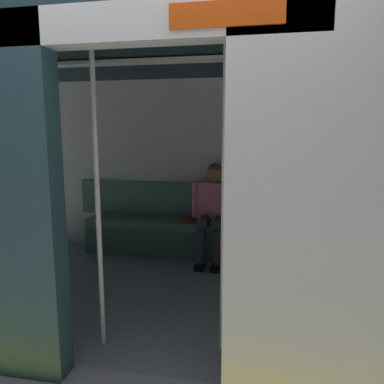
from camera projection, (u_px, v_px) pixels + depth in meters
The scene contains 7 objects.
train_car at pixel (179, 131), 3.32m from camera, with size 6.40×2.96×2.33m.
bench_seat at pixel (205, 230), 4.61m from camera, with size 3.06×0.44×0.45m.
person_seated at pixel (213, 206), 4.48m from camera, with size 0.55×0.68×1.18m.
handbag at pixel (243, 216), 4.55m from camera, with size 0.26×0.15×0.17m.
book at pixel (188, 220), 4.65m from camera, with size 0.15×0.22×0.03m, color #B22D2D.
grab_pole_door at pixel (98, 198), 2.59m from camera, with size 0.04×0.04×2.19m, color silver.
grab_pole_far at pixel (224, 200), 2.52m from camera, with size 0.04×0.04×2.19m, color silver.
Camera 1 is at (-0.70, 1.97, 1.56)m, focal length 34.77 mm.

